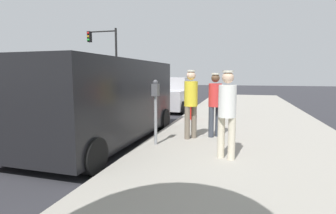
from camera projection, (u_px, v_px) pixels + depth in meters
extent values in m
plane|color=#2D2D33|center=(117.00, 140.00, 7.27)|extent=(80.00, 80.00, 0.00)
cube|color=#9E998E|center=(250.00, 146.00, 6.33)|extent=(5.00, 32.00, 0.15)
cylinder|color=gray|center=(156.00, 120.00, 6.15)|extent=(0.07, 0.07, 1.15)
cube|color=#4C4C51|center=(155.00, 90.00, 6.06)|extent=(0.14, 0.18, 0.28)
sphere|color=#47474C|center=(155.00, 82.00, 6.04)|extent=(0.12, 0.12, 0.12)
cylinder|color=beige|center=(232.00, 139.00, 5.05)|extent=(0.14, 0.14, 0.82)
cylinder|color=beige|center=(221.00, 137.00, 5.18)|extent=(0.14, 0.14, 0.82)
cylinder|color=white|center=(227.00, 101.00, 5.03)|extent=(0.34, 0.34, 0.62)
sphere|color=beige|center=(228.00, 77.00, 4.98)|extent=(0.22, 0.22, 0.22)
cylinder|color=silver|center=(228.00, 72.00, 4.96)|extent=(0.21, 0.21, 0.04)
cylinder|color=#383D47|center=(218.00, 121.00, 7.00)|extent=(0.14, 0.14, 0.81)
cylinder|color=#383D47|center=(211.00, 122.00, 6.90)|extent=(0.14, 0.14, 0.81)
cylinder|color=red|center=(215.00, 95.00, 6.86)|extent=(0.34, 0.34, 0.60)
sphere|color=brown|center=(215.00, 78.00, 6.81)|extent=(0.22, 0.22, 0.22)
cylinder|color=silver|center=(216.00, 74.00, 6.80)|extent=(0.21, 0.21, 0.04)
cylinder|color=#726656|center=(194.00, 122.00, 6.82)|extent=(0.14, 0.14, 0.84)
cylinder|color=#726656|center=(187.00, 123.00, 6.69)|extent=(0.14, 0.14, 0.84)
cylinder|color=yellow|center=(191.00, 94.00, 6.67)|extent=(0.34, 0.34, 0.63)
sphere|color=beige|center=(191.00, 75.00, 6.61)|extent=(0.23, 0.23, 0.23)
cylinder|color=silver|center=(191.00, 71.00, 6.60)|extent=(0.22, 0.22, 0.04)
cube|color=black|center=(105.00, 99.00, 6.81)|extent=(2.13, 5.25, 1.96)
cube|color=black|center=(28.00, 88.00, 4.44)|extent=(1.84, 0.13, 0.88)
cylinder|color=black|center=(93.00, 156.00, 4.69)|extent=(0.24, 0.69, 0.68)
cylinder|color=black|center=(10.00, 148.00, 5.24)|extent=(0.24, 0.69, 0.68)
cylinder|color=black|center=(164.00, 119.00, 8.58)|extent=(0.24, 0.69, 0.68)
cylinder|color=black|center=(112.00, 117.00, 9.13)|extent=(0.24, 0.69, 0.68)
cube|color=#BCBCC1|center=(173.00, 98.00, 13.67)|extent=(1.87, 4.42, 0.89)
cube|color=#BCBCC1|center=(174.00, 83.00, 13.79)|extent=(1.63, 2.00, 0.60)
cylinder|color=black|center=(182.00, 108.00, 11.89)|extent=(0.23, 0.60, 0.60)
cylinder|color=black|center=(146.00, 107.00, 12.37)|extent=(0.23, 0.60, 0.60)
cylinder|color=black|center=(195.00, 101.00, 15.04)|extent=(0.23, 0.60, 0.60)
cylinder|color=black|center=(166.00, 100.00, 15.52)|extent=(0.23, 0.60, 0.60)
cylinder|color=black|center=(117.00, 64.00, 19.61)|extent=(0.16, 0.16, 5.20)
cylinder|color=black|center=(101.00, 31.00, 19.64)|extent=(2.40, 0.10, 0.10)
cube|color=black|center=(89.00, 37.00, 19.94)|extent=(0.24, 0.32, 0.80)
sphere|color=red|center=(88.00, 33.00, 19.75)|extent=(0.17, 0.17, 0.17)
sphere|color=yellow|center=(88.00, 36.00, 19.78)|extent=(0.17, 0.17, 0.17)
sphere|color=green|center=(88.00, 40.00, 19.81)|extent=(0.17, 0.17, 0.17)
cylinder|color=red|center=(190.00, 110.00, 9.71)|extent=(0.24, 0.24, 0.70)
sphere|color=red|center=(190.00, 99.00, 9.66)|extent=(0.20, 0.20, 0.20)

